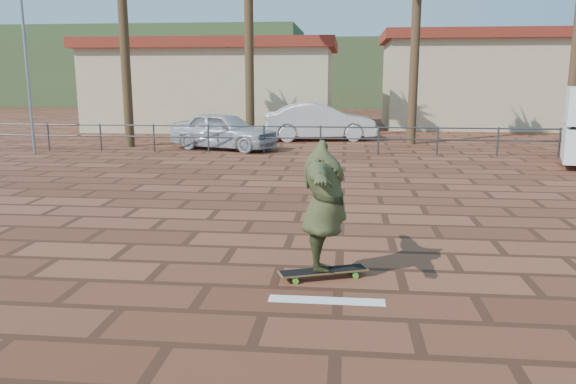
% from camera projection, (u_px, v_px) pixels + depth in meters
% --- Properties ---
extents(ground, '(120.00, 120.00, 0.00)m').
position_uv_depth(ground, '(280.00, 266.00, 7.99)').
color(ground, brown).
rests_on(ground, ground).
extents(paint_stripe, '(1.40, 0.22, 0.01)m').
position_uv_depth(paint_stripe, '(327.00, 300.00, 6.74)').
color(paint_stripe, white).
rests_on(paint_stripe, ground).
extents(guardrail, '(24.06, 0.06, 1.00)m').
position_uv_depth(guardrail, '(321.00, 135.00, 19.54)').
color(guardrail, '#47494F').
rests_on(guardrail, ground).
extents(flagpole, '(1.30, 0.10, 8.00)m').
position_uv_depth(flagpole, '(26.00, 17.00, 18.78)').
color(flagpole, gray).
rests_on(flagpole, ground).
extents(building_west, '(12.60, 7.60, 4.50)m').
position_uv_depth(building_west, '(216.00, 84.00, 29.58)').
color(building_west, beige).
rests_on(building_west, ground).
extents(building_east, '(10.60, 6.60, 5.00)m').
position_uv_depth(building_east, '(481.00, 79.00, 30.05)').
color(building_east, beige).
rests_on(building_east, ground).
extents(hill_front, '(70.00, 18.00, 6.00)m').
position_uv_depth(hill_front, '(339.00, 74.00, 56.11)').
color(hill_front, '#384C28').
rests_on(hill_front, ground).
extents(hill_back, '(35.00, 14.00, 8.00)m').
position_uv_depth(hill_back, '(146.00, 65.00, 63.99)').
color(hill_back, '#384C28').
rests_on(hill_back, ground).
extents(longboard, '(1.22, 0.67, 0.12)m').
position_uv_depth(longboard, '(323.00, 271.00, 7.48)').
color(longboard, olive).
rests_on(longboard, ground).
extents(skateboarder, '(0.77, 2.18, 1.74)m').
position_uv_depth(skateboarder, '(324.00, 206.00, 7.30)').
color(skateboarder, '#3F4424').
rests_on(skateboarder, longboard).
extents(car_silver, '(4.40, 2.94, 1.39)m').
position_uv_depth(car_silver, '(224.00, 131.00, 20.88)').
color(car_silver, silver).
rests_on(car_silver, ground).
extents(car_white, '(4.97, 2.53, 1.56)m').
position_uv_depth(car_white, '(319.00, 122.00, 23.94)').
color(car_white, silver).
rests_on(car_white, ground).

